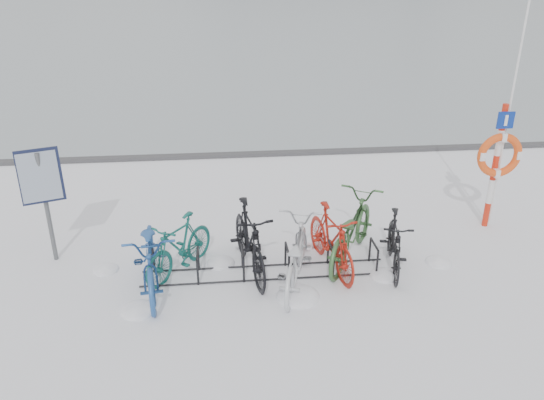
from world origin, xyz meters
name	(u,v)px	position (x,y,z in m)	size (l,w,h in m)	color
ground	(265,273)	(0.00, 0.00, 0.00)	(900.00, 900.00, 0.00)	white
quay_edge	(245,154)	(0.00, 5.90, 0.05)	(400.00, 0.25, 0.10)	#3F3F42
bike_rack	(265,264)	(0.00, 0.00, 0.18)	(4.00, 0.48, 0.46)	black
info_board	(42,183)	(-3.53, 0.81, 1.42)	(0.70, 0.45, 1.98)	#595B5E
lifebuoy_station	(499,155)	(4.40, 1.26, 1.46)	(0.84, 0.23, 4.34)	red
bike_0	(151,254)	(-1.77, -0.16, 0.56)	(0.74, 2.13, 1.11)	#224E93
bike_1	(179,244)	(-1.37, 0.23, 0.49)	(0.46, 1.64, 0.99)	#135751
bike_2	(249,238)	(-0.24, 0.14, 0.59)	(0.56, 1.97, 1.19)	black
bike_3	(295,253)	(0.44, -0.31, 0.52)	(0.70, 2.00, 1.05)	silver
bike_4	(331,238)	(1.10, 0.11, 0.54)	(0.51, 1.80, 1.08)	#A91E12
bike_5	(351,228)	(1.49, 0.39, 0.56)	(0.75, 2.15, 1.13)	#345E31
bike_6	(395,241)	(2.13, -0.01, 0.49)	(0.46, 1.63, 0.98)	black
snow_drifts	(277,280)	(0.17, -0.21, 0.00)	(6.00, 2.13, 0.23)	white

